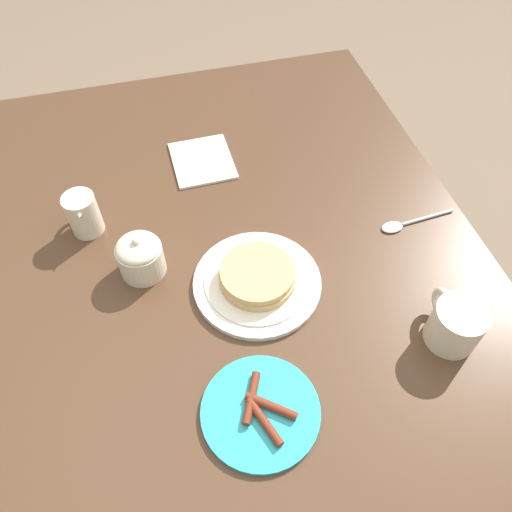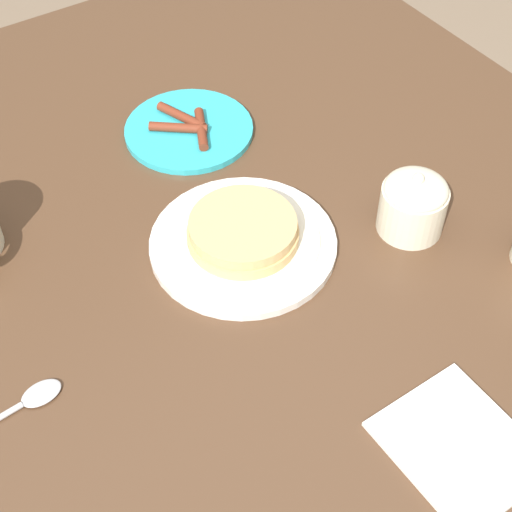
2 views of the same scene
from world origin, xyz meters
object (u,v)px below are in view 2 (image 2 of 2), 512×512
object	(u,v)px
pancake_plate	(243,238)
side_plate_bacon	(189,129)
sugar_bowl	(413,203)
spoon	(19,406)
napkin	(459,446)

from	to	relation	value
pancake_plate	side_plate_bacon	distance (m)	0.25
pancake_plate	sugar_bowl	bearing A→B (deg)	66.02
pancake_plate	sugar_bowl	world-z (taller)	sugar_bowl
spoon	sugar_bowl	bearing A→B (deg)	87.49
pancake_plate	side_plate_bacon	size ratio (longest dim) A/B	1.26
side_plate_bacon	napkin	xyz separation A→B (m)	(0.61, -0.02, -0.00)
side_plate_bacon	sugar_bowl	size ratio (longest dim) A/B	2.05
side_plate_bacon	spoon	xyz separation A→B (m)	(0.31, -0.40, -0.00)
side_plate_bacon	sugar_bowl	bearing A→B (deg)	23.63
pancake_plate	napkin	xyz separation A→B (m)	(0.37, 0.03, -0.01)
pancake_plate	napkin	distance (m)	0.37
napkin	side_plate_bacon	bearing A→B (deg)	177.68
side_plate_bacon	sugar_bowl	distance (m)	0.37
sugar_bowl	spoon	size ratio (longest dim) A/B	0.56
sugar_bowl	napkin	bearing A→B (deg)	-31.56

